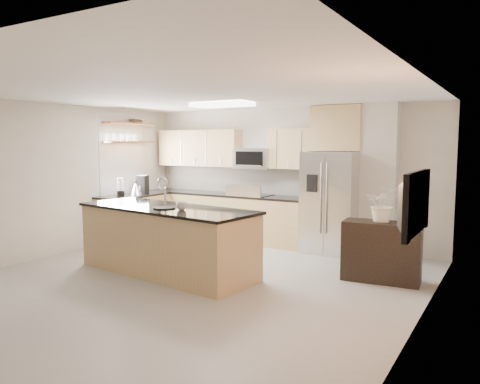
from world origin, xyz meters
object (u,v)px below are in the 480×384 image
Objects in this scene: cup at (181,206)px; blender at (120,188)px; coffee_maker at (142,185)px; flower_vase at (384,195)px; kettle at (136,188)px; range at (251,218)px; refrigerator at (332,202)px; credenza at (381,252)px; platter at (164,208)px; island at (167,240)px; microwave at (254,158)px; television at (405,202)px; bowl at (137,120)px.

blender reaches higher than cup.
flower_vase is at bearing -6.62° from coffee_maker.
blender reaches higher than kettle.
refrigerator is at bearing -1.60° from range.
blender is at bearing -179.38° from flower_vase.
blender is at bearing -97.80° from kettle.
refrigerator is at bearing 127.64° from credenza.
island is at bearing 119.74° from platter.
cup is at bearing -37.60° from coffee_maker.
microwave is at bearing 23.05° from coffee_maker.
kettle is at bearing 171.12° from credenza.
bowl is at bearing 67.46° from television.
microwave is 2.52m from bowl.
cup is at bearing -34.33° from kettle.
coffee_maker is at bearing -159.88° from range.
television is (5.58, -1.72, 0.28)m from blender.
bowl is at bearing 173.16° from flower_vase.
island is (0.02, -2.56, 0.03)m from range.
television reaches higher than platter.
television reaches higher than range.
microwave reaches higher than cup.
range is 1.06× the size of television.
television is (3.51, -3.12, 0.88)m from range.
blender is at bearing -88.18° from coffee_maker.
island reaches higher than platter.
platter reaches higher than credenza.
cup is (0.40, -2.69, 0.58)m from range.
bowl reaches higher than coffee_maker.
credenza is (2.87, -1.35, -0.05)m from range.
island reaches higher than cup.
microwave is 2.36× the size of platter.
refrigerator is at bearing 14.99° from kettle.
refrigerator is 1.65× the size of television.
bowl is at bearing 140.04° from platter.
refrigerator reaches higher than island.
range is 3.28× the size of blender.
refrigerator is (1.66, -0.17, -0.74)m from microwave.
cup is at bearing -11.86° from island.
bowl is (-5.12, 0.62, 1.97)m from credenza.
island is 21.17× the size of cup.
credenza is 2.10m from television.
bowl is at bearing 148.14° from island.
range is at bearing 17.97° from bowl.
television reaches higher than credenza.
coffee_maker is 5.00m from flower_vase.
range is at bearing 92.01° from platter.
flower_vase is (0.01, 0.00, 0.80)m from credenza.
refrigerator is 4.53× the size of bowl.
blender is at bearing -160.11° from refrigerator.
cup is 3.15m from television.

